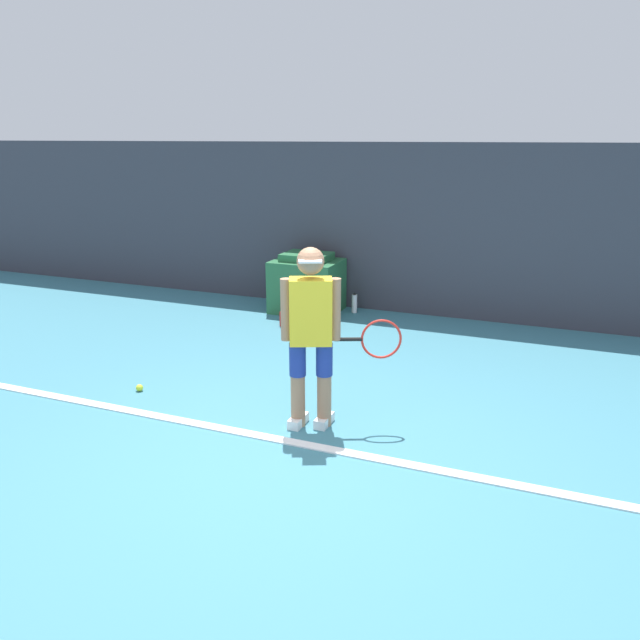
# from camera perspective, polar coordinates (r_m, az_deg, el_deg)

# --- Properties ---
(ground_plane) EXTENTS (24.00, 24.00, 0.00)m
(ground_plane) POSITION_cam_1_polar(r_m,az_deg,el_deg) (4.87, -3.12, -12.43)
(ground_plane) COLOR teal
(back_wall) EXTENTS (24.00, 0.10, 2.28)m
(back_wall) POSITION_cam_1_polar(r_m,az_deg,el_deg) (8.49, 9.33, 8.05)
(back_wall) COLOR #383842
(back_wall) RESTS_ON ground_plane
(court_baseline) EXTENTS (21.60, 0.10, 0.01)m
(court_baseline) POSITION_cam_1_polar(r_m,az_deg,el_deg) (5.05, -2.00, -11.21)
(court_baseline) COLOR white
(court_baseline) RESTS_ON ground_plane
(tennis_player) EXTENTS (0.91, 0.48, 1.52)m
(tennis_player) POSITION_cam_1_polar(r_m,az_deg,el_deg) (5.05, -0.67, -1.00)
(tennis_player) COLOR #A37556
(tennis_player) RESTS_ON ground_plane
(tennis_ball) EXTENTS (0.07, 0.07, 0.07)m
(tennis_ball) POSITION_cam_1_polar(r_m,az_deg,el_deg) (6.25, -16.18, -5.97)
(tennis_ball) COLOR #D1E533
(tennis_ball) RESTS_ON ground_plane
(covered_chair) EXTENTS (0.90, 0.73, 0.82)m
(covered_chair) POSITION_cam_1_polar(r_m,az_deg,el_deg) (8.64, -1.20, 3.31)
(covered_chair) COLOR #28663D
(covered_chair) RESTS_ON ground_plane
(equipment_bag) EXTENTS (0.68, 0.27, 0.19)m
(equipment_bag) POSITION_cam_1_polar(r_m,az_deg,el_deg) (8.00, -1.13, 0.08)
(equipment_bag) COLOR #B2231E
(equipment_bag) RESTS_ON ground_plane
(water_bottle) EXTENTS (0.08, 0.08, 0.28)m
(water_bottle) POSITION_cam_1_polar(r_m,az_deg,el_deg) (8.63, 3.16, 1.53)
(water_bottle) COLOR white
(water_bottle) RESTS_ON ground_plane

